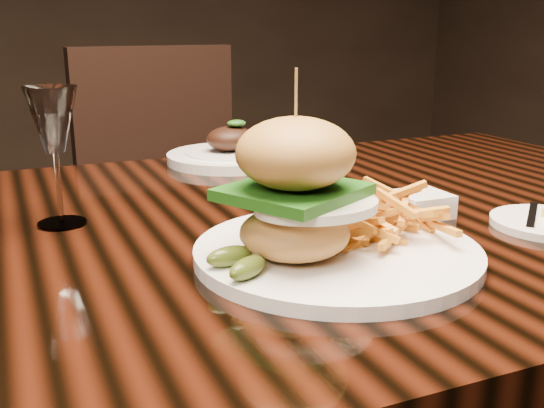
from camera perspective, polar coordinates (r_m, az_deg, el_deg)
name	(u,v)px	position (r m, az deg, el deg)	size (l,w,h in m)	color
dining_table	(237,273)	(0.88, -3.19, -6.21)	(1.60, 0.90, 0.75)	black
burger_plate	(329,215)	(0.70, 5.16, -0.98)	(0.32, 0.32, 0.21)	white
ramekin	(421,204)	(0.90, 13.24, -0.02)	(0.07, 0.07, 0.03)	white
wine_glass	(53,125)	(0.85, -19.04, 6.74)	(0.07, 0.07, 0.18)	white
far_dish	(231,154)	(1.22, -3.69, 4.51)	(0.24, 0.24, 0.08)	white
chair_far	(172,200)	(1.77, -8.91, 0.32)	(0.50, 0.51, 0.95)	black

